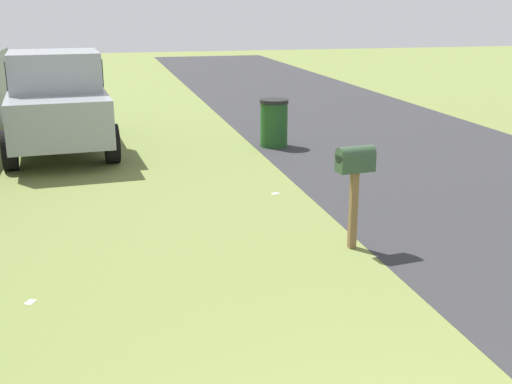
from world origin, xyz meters
TOP-DOWN VIEW (x-y plane):
  - mailbox at (5.23, -1.25)m, footprint 0.26×0.49m
  - pickup_truck at (12.03, 2.64)m, footprint 5.19×2.44m
  - trash_bin at (11.27, -1.86)m, footprint 0.62×0.62m
  - litter_wrapper_far_scatter at (7.79, -0.94)m, footprint 0.11×0.14m
  - litter_wrapper_midfield_a at (4.57, 2.61)m, footprint 0.15×0.13m

SIDE VIEW (x-z plane):
  - litter_wrapper_far_scatter at x=7.79m, z-range 0.00..0.01m
  - litter_wrapper_midfield_a at x=4.57m, z-range 0.00..0.01m
  - trash_bin at x=11.27m, z-range 0.00..1.03m
  - mailbox at x=5.23m, z-range 0.39..1.72m
  - pickup_truck at x=12.03m, z-range 0.06..2.15m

